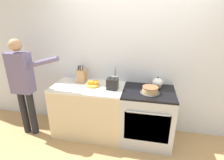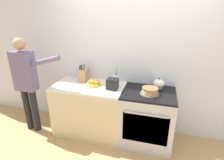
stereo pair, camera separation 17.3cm
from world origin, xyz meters
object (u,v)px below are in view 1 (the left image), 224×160
Objects in this scene: tea_kettle at (158,83)px; layer_cake at (150,90)px; knife_block at (82,76)px; person_baker at (23,81)px; toaster at (112,84)px; fruit_bowl at (93,84)px; utensil_crock at (115,79)px; stove_range at (147,116)px.

layer_cake is at bearing -113.37° from tea_kettle.
person_baker is at bearing -155.18° from knife_block.
layer_cake is 1.52× the size of toaster.
toaster is 0.11× the size of person_baker.
toaster is (-0.69, -0.23, 0.01)m from tea_kettle.
layer_cake is 0.17× the size of person_baker.
person_baker is at bearing -168.59° from tea_kettle.
fruit_bowl is at bearing -31.79° from knife_block.
utensil_crock is 0.37m from fruit_bowl.
toaster reaches higher than layer_cake.
person_baker reaches higher than toaster.
stove_range is at bearing -122.71° from tea_kettle.
toaster is at bearing -18.85° from knife_block.
stove_range is 3.10× the size of layer_cake.
knife_block reaches higher than fruit_bowl.
utensil_crock reaches higher than stove_range.
utensil_crock is at bearing 91.48° from toaster.
toaster is at bearing -177.42° from stove_range.
utensil_crock is at bearing 160.93° from stove_range.
tea_kettle is 0.13× the size of person_baker.
knife_block is (-1.27, -0.03, 0.04)m from tea_kettle.
knife_block is 0.97× the size of utensil_crock.
stove_range is 0.49m from layer_cake.
stove_range is at bearing -19.07° from utensil_crock.
utensil_crock is (-0.57, 0.20, 0.52)m from stove_range.
toaster is at bearing 7.69° from person_baker.
layer_cake is at bearing 4.31° from person_baker.
utensil_crock is 0.20× the size of person_baker.
knife_block reaches higher than stove_range.
layer_cake is 1.18m from knife_block.
fruit_bowl is (0.24, -0.15, -0.07)m from knife_block.
person_baker is at bearing -167.26° from fruit_bowl.
toaster is (-0.58, 0.04, 0.04)m from layer_cake.
person_baker is at bearing -175.44° from layer_cake.
utensil_crock reaches higher than toaster.
stove_range is at bearing -1.45° from fruit_bowl.
fruit_bowl is at bearing -152.21° from utensil_crock.
knife_block is at bearing 168.46° from layer_cake.
fruit_bowl is (-0.91, 0.09, -0.01)m from layer_cake.
knife_block is (-1.15, 0.24, 0.06)m from layer_cake.
stove_range is 1.02m from fruit_bowl.
tea_kettle is (0.12, 0.27, 0.03)m from layer_cake.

